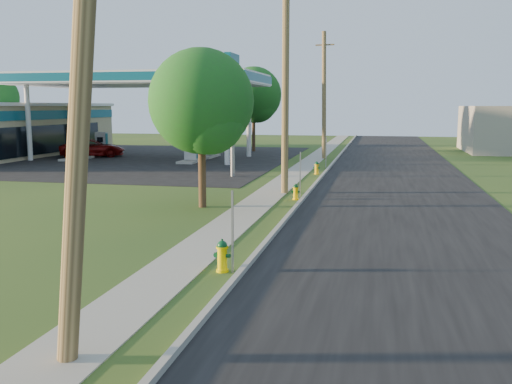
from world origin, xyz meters
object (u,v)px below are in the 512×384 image
Objects in this scene: utility_pole_near at (82,48)px; utility_pole_mid at (285,84)px; fuel_pump_nw at (76,150)px; price_pylon at (232,80)px; utility_pole_far at (324,95)px; fuel_pump_ne at (191,152)px; car_red at (92,148)px; hydrant_near at (222,256)px; tree_verge at (203,106)px; fuel_pump_se at (208,148)px; hydrant_mid at (296,192)px; tree_lot at (255,97)px; hydrant_far at (317,168)px; fuel_pump_sw at (102,147)px.

utility_pole_mid reaches higher than utility_pole_near.
utility_pole_mid is 22.52m from fuel_pump_nw.
price_pylon is at bearing 99.42° from utility_pole_near.
utility_pole_mid is 18.00m from utility_pole_far.
fuel_pump_ne is 0.64× the size of car_red.
tree_verge is at bearing 110.14° from hydrant_near.
fuel_pump_se is 21.07m from hydrant_mid.
utility_pole_mid is 3.06× the size of fuel_pump_se.
utility_pole_mid is at bearing -74.39° from tree_lot.
tree_lot reaches higher than hydrant_far.
utility_pole_far is 8.81m from tree_lot.
price_pylon is 10.07m from tree_verge.
hydrant_near is (3.09, -8.41, -3.60)m from tree_verge.
price_pylon is 9.85× the size of hydrant_mid.
tree_lot is (-6.65, 5.79, -0.02)m from utility_pole_far.
fuel_pump_ne is 10.17m from price_pylon.
utility_pole_near is at bearing -75.73° from fuel_pump_se.
fuel_pump_nw is at bearing -136.22° from tree_lot.
utility_pole_far is at bearing 15.61° from fuel_pump_nw.
fuel_pump_sw is 0.51× the size of tree_verge.
utility_pole_mid is at bearing 92.62° from hydrant_near.
car_red is at bearing 137.22° from hydrant_mid.
hydrant_mid is (0.76, -1.73, -4.61)m from utility_pole_mid.
tree_verge reaches higher than car_red.
fuel_pump_ne is 27.47m from hydrant_near.
utility_pole_far reaches higher than hydrant_mid.
price_pylon is (5.00, -7.50, 4.71)m from fuel_pump_ne.
tree_lot is 9.15× the size of hydrant_near.
hydrant_near reaches higher than hydrant_far.
utility_pole_near is 38.36m from car_red.
fuel_pump_ne reaches higher than car_red.
utility_pole_far reaches higher than hydrant_far.
utility_pole_mid is 24.21m from car_red.
fuel_pump_nw is 23.44m from tree_verge.
price_pylon is at bearing -56.31° from fuel_pump_ne.
hydrant_far is at bearing -16.04° from fuel_pump_nw.
hydrant_mid is at bearing 87.33° from utility_pole_near.
utility_pole_near reaches higher than tree_verge.
fuel_pump_nw is 9.85m from fuel_pump_se.
utility_pole_near reaches higher than hydrant_near.
car_red is (-0.09, 2.63, -0.03)m from fuel_pump_nw.
hydrant_near is 33.95m from car_red.
utility_pole_mid is 8.95m from hydrant_far.
car_red is (-18.63, 7.96, 0.31)m from hydrant_far.
hydrant_near is 1.17× the size of hydrant_mid.
price_pylon is (-3.90, 23.50, 0.63)m from utility_pole_near.
fuel_pump_se is at bearing -173.59° from utility_pole_far.
car_red is at bearing 123.19° from hydrant_near.
hydrant_far is at bearing -86.46° from utility_pole_far.
fuel_pump_ne is 4.60× the size of hydrant_mid.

